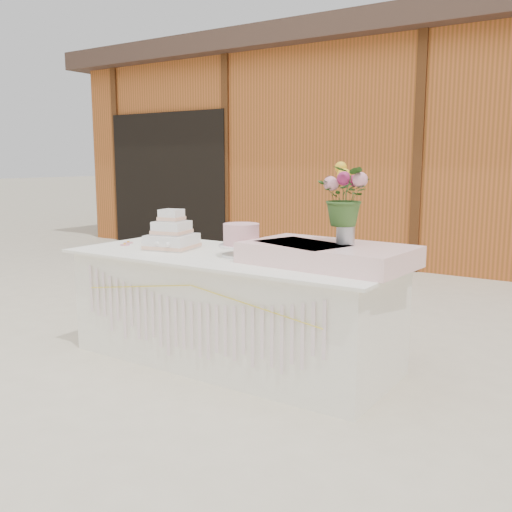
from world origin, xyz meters
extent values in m
plane|color=beige|center=(0.00, 0.00, 0.00)|extent=(80.00, 80.00, 0.00)
cube|color=#AD5324|center=(0.00, 6.00, 1.50)|extent=(12.00, 4.00, 3.00)
cube|color=#3A2920|center=(0.00, 6.00, 3.15)|extent=(12.60, 4.60, 0.30)
cube|color=black|center=(-4.20, 3.98, 1.10)|extent=(2.40, 0.08, 2.20)
cube|color=white|center=(0.00, 0.00, 0.38)|extent=(2.28, 0.88, 0.75)
cube|color=white|center=(0.00, 0.00, 0.76)|extent=(2.40, 1.00, 0.02)
cube|color=white|center=(-0.54, -0.02, 0.82)|extent=(0.37, 0.37, 0.11)
cube|color=#F4B99A|center=(-0.54, -0.02, 0.79)|extent=(0.39, 0.39, 0.02)
cube|color=white|center=(-0.54, -0.02, 0.93)|extent=(0.27, 0.27, 0.10)
cube|color=#F4B99A|center=(-0.54, -0.02, 0.90)|extent=(0.28, 0.28, 0.02)
cube|color=white|center=(-0.54, -0.02, 1.02)|extent=(0.17, 0.17, 0.09)
cube|color=#F4B99A|center=(-0.54, -0.02, 1.00)|extent=(0.19, 0.19, 0.02)
cylinder|color=white|center=(0.09, -0.01, 0.78)|extent=(0.27, 0.27, 0.02)
cylinder|color=white|center=(0.09, -0.01, 0.81)|extent=(0.08, 0.08, 0.05)
cylinder|color=white|center=(0.09, -0.01, 0.84)|extent=(0.31, 0.31, 0.01)
cylinder|color=#E1A2A8|center=(0.09, -0.01, 0.92)|extent=(0.25, 0.25, 0.15)
cube|color=#F9CDC9|center=(0.73, 0.02, 0.84)|extent=(1.08, 0.68, 0.13)
cylinder|color=#B2B2B6|center=(0.81, 0.10, 0.98)|extent=(0.12, 0.12, 0.16)
imported|color=#355A24|center=(0.81, 0.10, 1.25)|extent=(0.35, 0.30, 0.38)
camera|label=1|loc=(2.30, -3.18, 1.42)|focal=40.00mm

